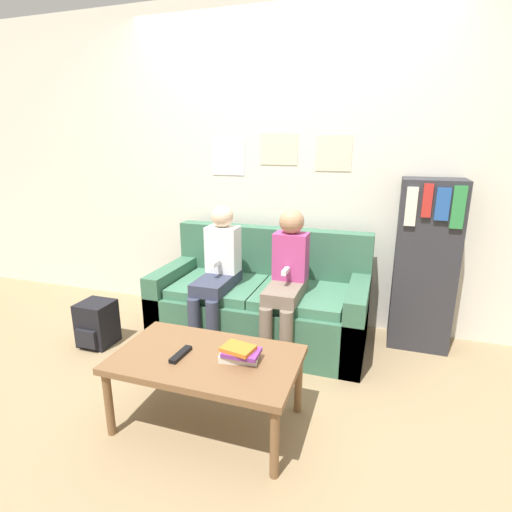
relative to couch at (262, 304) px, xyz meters
The scene contains 10 objects.
ground_plane 0.58m from the couch, 90.00° to the right, with size 10.00×10.00×0.00m, color #937A56.
wall_back 1.13m from the couch, 90.00° to the left, with size 8.00×0.06×2.60m.
couch is the anchor object (origin of this frame).
coffee_table 1.07m from the couch, 88.49° to the right, with size 0.98×0.58×0.41m.
person_left 0.46m from the couch, 146.95° to the right, with size 0.24×0.54×1.05m.
person_right 0.44m from the couch, 37.48° to the right, with size 0.24×0.54×1.05m.
tv_remote 1.12m from the couch, 95.23° to the right, with size 0.05×0.17×0.02m.
book_stack 1.08m from the couch, 78.61° to the right, with size 0.22×0.15×0.08m.
bookshelf 1.25m from the couch, 12.93° to the left, with size 0.43×0.33×1.26m.
backpack 1.27m from the couch, 156.00° to the right, with size 0.24×0.26×0.34m.
Camera 1 is at (0.87, -2.27, 1.50)m, focal length 28.00 mm.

